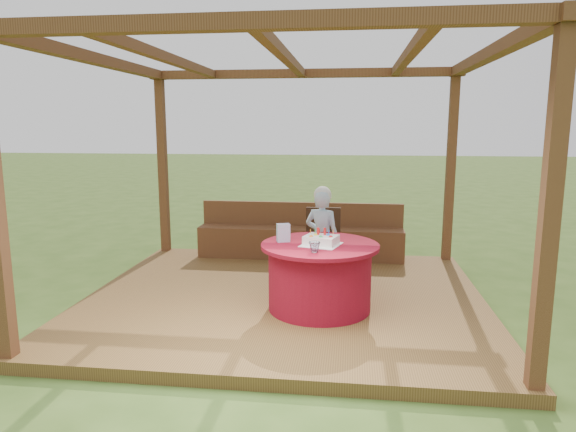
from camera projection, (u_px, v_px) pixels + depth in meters
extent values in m
plane|color=#35511B|center=(285.00, 304.00, 5.97)|extent=(60.00, 60.00, 0.00)
cube|color=brown|center=(285.00, 299.00, 5.96)|extent=(4.50, 4.00, 0.12)
cube|color=brown|center=(549.00, 217.00, 3.62)|extent=(0.12, 0.12, 2.60)
cube|color=brown|center=(163.00, 167.00, 7.82)|extent=(0.12, 0.12, 2.60)
cube|color=brown|center=(451.00, 170.00, 7.30)|extent=(0.12, 0.12, 2.60)
cube|color=brown|center=(251.00, 22.00, 3.64)|extent=(4.50, 0.14, 0.12)
cube|color=brown|center=(302.00, 73.00, 7.32)|extent=(4.50, 0.14, 0.12)
cube|color=brown|center=(97.00, 59.00, 5.74)|extent=(0.14, 4.00, 0.12)
cube|color=brown|center=(492.00, 53.00, 5.22)|extent=(0.14, 4.00, 0.12)
cube|color=brown|center=(168.00, 58.00, 5.64)|extent=(0.10, 3.70, 0.10)
cube|color=brown|center=(285.00, 56.00, 5.48)|extent=(0.10, 3.70, 0.10)
cube|color=brown|center=(409.00, 54.00, 5.32)|extent=(0.10, 3.70, 0.10)
cube|color=brown|center=(300.00, 243.00, 7.57)|extent=(3.00, 0.42, 0.45)
cube|color=brown|center=(301.00, 214.00, 7.67)|extent=(3.00, 0.06, 0.35)
cylinder|color=maroon|center=(320.00, 278.00, 5.43)|extent=(1.08, 1.08, 0.67)
cylinder|color=maroon|center=(320.00, 246.00, 5.37)|extent=(1.24, 1.24, 0.04)
cube|color=#321D10|center=(322.00, 245.00, 6.45)|extent=(0.45, 0.45, 0.05)
cylinder|color=#321D10|center=(307.00, 266.00, 6.33)|extent=(0.04, 0.04, 0.44)
cylinder|color=#321D10|center=(336.00, 267.00, 6.30)|extent=(0.04, 0.04, 0.44)
cylinder|color=#321D10|center=(309.00, 258.00, 6.68)|extent=(0.04, 0.04, 0.44)
cylinder|color=#321D10|center=(336.00, 259.00, 6.65)|extent=(0.04, 0.04, 0.44)
cube|color=#321D10|center=(323.00, 225.00, 6.61)|extent=(0.44, 0.05, 0.45)
imported|color=#9ACBE5|center=(322.00, 238.00, 6.18)|extent=(0.50, 0.41, 1.18)
sphere|color=white|center=(323.00, 195.00, 6.09)|extent=(0.21, 0.21, 0.21)
cube|color=white|center=(321.00, 245.00, 5.32)|extent=(0.46, 0.46, 0.01)
cube|color=white|center=(321.00, 240.00, 5.31)|extent=(0.39, 0.34, 0.09)
cylinder|color=red|center=(318.00, 231.00, 5.34)|extent=(0.03, 0.03, 0.07)
cylinder|color=red|center=(325.00, 231.00, 5.33)|extent=(0.03, 0.03, 0.07)
sphere|color=orange|center=(311.00, 235.00, 5.26)|extent=(0.04, 0.04, 0.04)
sphere|color=green|center=(321.00, 236.00, 5.24)|extent=(0.04, 0.04, 0.04)
sphere|color=red|center=(331.00, 236.00, 5.24)|extent=(0.04, 0.04, 0.04)
sphere|color=yellow|center=(316.00, 234.00, 5.33)|extent=(0.04, 0.04, 0.04)
sphere|color=blue|center=(328.00, 234.00, 5.32)|extent=(0.04, 0.04, 0.04)
cube|color=#C57FB4|center=(283.00, 233.00, 5.45)|extent=(0.16, 0.13, 0.19)
imported|color=white|center=(314.00, 247.00, 5.01)|extent=(0.13, 0.13, 0.10)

